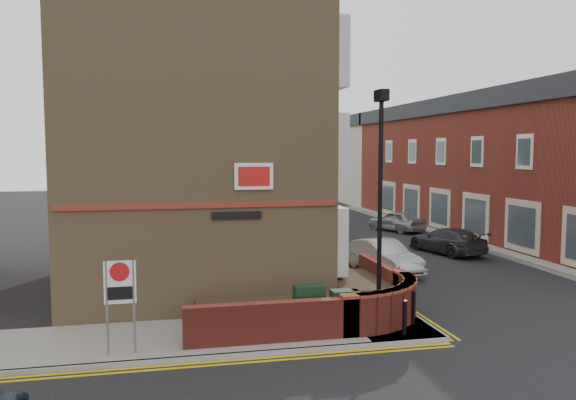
% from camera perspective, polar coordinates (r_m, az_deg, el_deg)
% --- Properties ---
extents(ground, '(120.00, 120.00, 0.00)m').
position_cam_1_polar(ground, '(14.15, 4.71, -14.99)').
color(ground, black).
rests_on(ground, ground).
extents(pavement_corner, '(13.00, 3.00, 0.12)m').
position_cam_1_polar(pavement_corner, '(15.01, -10.33, -13.63)').
color(pavement_corner, gray).
rests_on(pavement_corner, ground).
extents(pavement_main, '(2.00, 32.00, 0.12)m').
position_cam_1_polar(pavement_main, '(29.70, -0.51, -4.25)').
color(pavement_main, gray).
rests_on(pavement_main, ground).
extents(pavement_far, '(4.00, 40.00, 0.12)m').
position_cam_1_polar(pavement_far, '(31.13, 20.99, -4.15)').
color(pavement_far, gray).
rests_on(pavement_far, ground).
extents(kerb_side, '(13.00, 0.15, 0.12)m').
position_cam_1_polar(kerb_side, '(13.59, -10.13, -15.63)').
color(kerb_side, gray).
rests_on(kerb_side, ground).
extents(kerb_main_near, '(0.15, 32.00, 0.12)m').
position_cam_1_polar(kerb_main_near, '(29.91, 1.37, -4.18)').
color(kerb_main_near, gray).
rests_on(kerb_main_near, ground).
extents(kerb_main_far, '(0.15, 40.00, 0.12)m').
position_cam_1_polar(kerb_main_far, '(30.09, 17.78, -4.37)').
color(kerb_main_far, gray).
rests_on(kerb_main_far, ground).
extents(yellow_lines_side, '(13.00, 0.28, 0.01)m').
position_cam_1_polar(yellow_lines_side, '(13.38, -10.08, -16.23)').
color(yellow_lines_side, gold).
rests_on(yellow_lines_side, ground).
extents(yellow_lines_main, '(0.28, 32.00, 0.01)m').
position_cam_1_polar(yellow_lines_main, '(29.98, 1.83, -4.27)').
color(yellow_lines_main, gold).
rests_on(yellow_lines_main, ground).
extents(corner_building, '(8.95, 10.40, 13.60)m').
position_cam_1_polar(corner_building, '(20.79, -9.33, 8.78)').
color(corner_building, '#8F704C').
rests_on(corner_building, ground).
extents(garden_wall, '(6.80, 6.00, 1.20)m').
position_cam_1_polar(garden_wall, '(16.43, 2.14, -12.11)').
color(garden_wall, maroon).
rests_on(garden_wall, ground).
extents(lamppost, '(0.25, 0.50, 6.30)m').
position_cam_1_polar(lamppost, '(15.03, 9.33, -0.75)').
color(lamppost, black).
rests_on(lamppost, pavement_corner).
extents(utility_cabinet_large, '(0.80, 0.45, 1.20)m').
position_cam_1_polar(utility_cabinet_large, '(15.04, 2.16, -10.87)').
color(utility_cabinet_large, '#163119').
rests_on(utility_cabinet_large, pavement_corner).
extents(utility_cabinet_small, '(0.55, 0.40, 1.10)m').
position_cam_1_polar(utility_cabinet_small, '(14.99, 5.47, -11.15)').
color(utility_cabinet_small, '#163119').
rests_on(utility_cabinet_small, pavement_corner).
extents(bollard_near, '(0.11, 0.11, 0.90)m').
position_cam_1_polar(bollard_near, '(14.99, 11.76, -11.62)').
color(bollard_near, black).
rests_on(bollard_near, pavement_corner).
extents(bollard_far, '(0.11, 0.11, 0.90)m').
position_cam_1_polar(bollard_far, '(15.93, 12.59, -10.64)').
color(bollard_far, black).
rests_on(bollard_far, pavement_corner).
extents(zone_sign, '(0.72, 0.07, 2.20)m').
position_cam_1_polar(zone_sign, '(13.65, -16.68, -8.73)').
color(zone_sign, slate).
rests_on(zone_sign, pavement_corner).
extents(far_terrace, '(5.40, 30.40, 8.00)m').
position_cam_1_polar(far_terrace, '(34.95, 19.68, 3.41)').
color(far_terrace, maroon).
rests_on(far_terrace, ground).
extents(far_terrace_cream, '(5.40, 12.40, 8.00)m').
position_cam_1_polar(far_terrace_cream, '(53.95, 7.86, 4.12)').
color(far_terrace_cream, '#BDB19C').
rests_on(far_terrace_cream, ground).
extents(tree_near, '(3.64, 3.65, 6.70)m').
position_cam_1_polar(tree_near, '(27.40, 0.30, 4.73)').
color(tree_near, '#382B1E').
rests_on(tree_near, pavement_main).
extents(tree_mid, '(4.03, 4.03, 7.42)m').
position_cam_1_polar(tree_mid, '(35.26, -2.50, 5.59)').
color(tree_mid, '#382B1E').
rests_on(tree_mid, pavement_main).
extents(tree_far, '(3.81, 3.81, 7.00)m').
position_cam_1_polar(tree_far, '(43.17, -4.27, 5.10)').
color(tree_far, '#382B1E').
rests_on(tree_far, pavement_main).
extents(traffic_light_assembly, '(0.20, 0.16, 4.20)m').
position_cam_1_polar(traffic_light_assembly, '(38.29, -2.63, 1.93)').
color(traffic_light_assembly, black).
rests_on(traffic_light_assembly, pavement_main).
extents(silver_car_near, '(2.18, 4.12, 1.29)m').
position_cam_1_polar(silver_car_near, '(22.78, 9.64, -5.66)').
color(silver_car_near, '#9D9FA5').
rests_on(silver_car_near, ground).
extents(red_car_main, '(2.90, 4.73, 1.22)m').
position_cam_1_polar(red_car_main, '(32.75, 2.32, -2.41)').
color(red_car_main, maroon).
rests_on(red_car_main, ground).
extents(grey_car_far, '(2.63, 4.49, 1.22)m').
position_cam_1_polar(grey_car_far, '(27.67, 15.85, -3.97)').
color(grey_car_far, '#2D2C31').
rests_on(grey_car_far, ground).
extents(silver_car_far, '(2.81, 4.02, 1.27)m').
position_cam_1_polar(silver_car_far, '(34.51, 11.00, -2.08)').
color(silver_car_far, '#919298').
rests_on(silver_car_far, ground).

